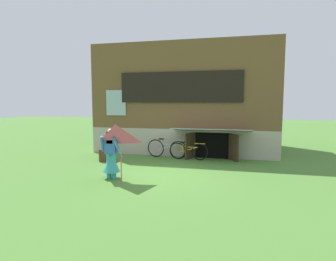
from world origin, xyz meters
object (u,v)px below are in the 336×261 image
at_px(person, 111,158).
at_px(bicycle_silver, 167,149).
at_px(wooden_crate, 107,155).
at_px(kite, 115,140).
at_px(bicycle_yellow, 188,151).

height_order(person, bicycle_silver, person).
xyz_separation_m(person, wooden_crate, (-1.23, 2.27, -0.40)).
xyz_separation_m(kite, wooden_crate, (-1.62, 2.80, -1.03)).
relative_size(person, kite, 0.94).
xyz_separation_m(bicycle_silver, wooden_crate, (-2.10, -1.15, -0.15)).
bearing_deg(kite, wooden_crate, 120.03).
bearing_deg(kite, bicycle_silver, 83.08).
relative_size(bicycle_silver, wooden_crate, 3.43).
xyz_separation_m(bicycle_yellow, wooden_crate, (-3.01, -1.06, -0.11)).
bearing_deg(bicycle_yellow, wooden_crate, -157.49).
distance_m(bicycle_yellow, bicycle_silver, 0.92).
bearing_deg(person, bicycle_yellow, 80.80).
bearing_deg(wooden_crate, person, -61.62).
height_order(kite, wooden_crate, kite).
bearing_deg(bicycle_silver, person, -93.91).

